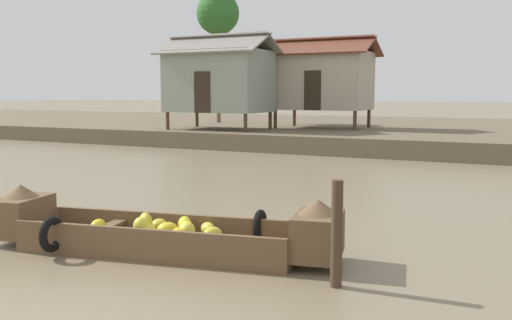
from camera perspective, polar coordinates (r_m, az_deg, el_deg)
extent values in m
plane|color=#7A6B51|center=(13.85, 5.82, -3.03)|extent=(300.00, 300.00, 0.00)
cube|color=brown|center=(30.37, 17.25, 2.72)|extent=(160.00, 20.00, 0.71)
cube|color=brown|center=(8.56, -9.82, -8.86)|extent=(4.26, 1.87, 0.12)
cube|color=brown|center=(8.95, -8.45, -6.55)|extent=(4.07, 0.86, 0.36)
cube|color=brown|center=(8.05, -11.43, -8.13)|extent=(4.07, 0.86, 0.36)
cube|color=brown|center=(7.78, 6.33, -7.65)|extent=(0.79, 1.04, 0.60)
cone|color=brown|center=(7.69, 6.37, -4.76)|extent=(0.66, 0.66, 0.20)
cube|color=brown|center=(9.71, -22.73, -5.24)|extent=(0.79, 1.04, 0.60)
cone|color=brown|center=(9.64, -22.84, -2.91)|extent=(0.66, 0.66, 0.20)
cube|color=brown|center=(8.90, -15.03, -6.68)|extent=(0.39, 1.02, 0.05)
torus|color=black|center=(8.60, 0.41, -6.78)|extent=(0.22, 0.53, 0.52)
torus|color=black|center=(8.65, -20.08, -7.13)|extent=(0.22, 0.53, 0.52)
ellipsoid|color=yellow|center=(8.39, -11.60, -6.57)|extent=(0.26, 0.25, 0.26)
ellipsoid|color=yellow|center=(8.42, -7.10, -6.78)|extent=(0.30, 0.32, 0.19)
ellipsoid|color=gold|center=(8.69, -9.84, -6.52)|extent=(0.32, 0.33, 0.19)
ellipsoid|color=yellow|center=(8.07, -4.44, -7.56)|extent=(0.31, 0.36, 0.22)
ellipsoid|color=yellow|center=(8.48, -14.19, -7.30)|extent=(0.34, 0.32, 0.19)
ellipsoid|color=yellow|center=(8.13, -9.00, -7.08)|extent=(0.40, 0.39, 0.24)
ellipsoid|color=yellow|center=(8.12, -7.06, -7.08)|extent=(0.36, 0.37, 0.24)
ellipsoid|color=gold|center=(8.50, -11.17, -6.18)|extent=(0.34, 0.31, 0.27)
ellipsoid|color=yellow|center=(8.15, -8.90, -7.17)|extent=(0.29, 0.31, 0.27)
ellipsoid|color=yellow|center=(8.58, -7.28, -6.49)|extent=(0.35, 0.38, 0.23)
ellipsoid|color=yellow|center=(8.79, -15.78, -6.46)|extent=(0.27, 0.35, 0.20)
ellipsoid|color=yellow|center=(8.51, -4.91, -6.99)|extent=(0.36, 0.34, 0.19)
ellipsoid|color=yellow|center=(8.40, -10.97, -7.01)|extent=(0.35, 0.35, 0.20)
ellipsoid|color=yellow|center=(8.06, -8.03, -7.52)|extent=(0.35, 0.31, 0.19)
cylinder|color=#4C3826|center=(25.96, -9.00, 3.96)|extent=(0.16, 0.16, 0.80)
cylinder|color=#4C3826|center=(23.87, -1.08, 3.80)|extent=(0.16, 0.16, 0.80)
cylinder|color=#4C3826|center=(28.03, -6.04, 4.21)|extent=(0.16, 0.16, 0.80)
cylinder|color=#4C3826|center=(26.11, 1.45, 4.06)|extent=(0.16, 0.16, 0.80)
cube|color=gray|center=(25.90, -3.79, 7.97)|extent=(4.42, 2.90, 2.77)
cube|color=#2D2319|center=(24.63, -5.50, 6.88)|extent=(0.80, 0.04, 1.80)
cube|color=gray|center=(25.36, -4.65, 11.73)|extent=(5.12, 1.94, 0.97)
cube|color=gray|center=(26.61, -3.02, 11.51)|extent=(5.12, 1.94, 0.97)
cylinder|color=#4C3826|center=(26.67, 1.98, 4.20)|extent=(0.16, 0.16, 0.88)
cylinder|color=#4C3826|center=(25.32, 10.04, 3.96)|extent=(0.16, 0.16, 0.88)
cylinder|color=#4C3826|center=(28.83, 3.92, 4.38)|extent=(0.16, 0.16, 0.88)
cylinder|color=#4C3826|center=(27.59, 11.42, 4.16)|extent=(0.16, 0.16, 0.88)
cube|color=#B2A893|center=(27.02, 6.83, 7.98)|extent=(4.29, 2.76, 2.69)
cube|color=#2D2319|center=(25.69, 5.77, 7.06)|extent=(0.80, 0.04, 1.80)
cube|color=brown|center=(26.45, 6.37, 11.48)|extent=(4.99, 1.87, 0.89)
cube|color=brown|center=(27.75, 7.37, 11.25)|extent=(4.99, 1.87, 0.89)
cylinder|color=brown|center=(32.03, -3.86, 8.93)|extent=(0.24, 0.24, 5.70)
sphere|color=#2D6628|center=(32.32, -3.91, 14.70)|extent=(2.39, 2.39, 2.39)
cylinder|color=#423323|center=(6.91, 8.22, -7.47)|extent=(0.14, 0.14, 1.32)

